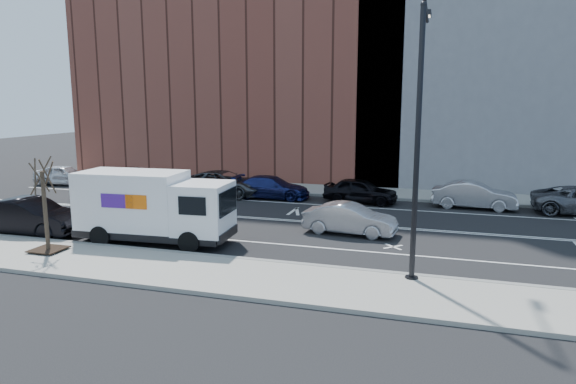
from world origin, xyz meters
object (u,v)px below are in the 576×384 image
Objects in this scene: fedex_van at (153,206)px; driving_sedan at (350,219)px; far_parked_a at (64,175)px; far_parked_b at (134,179)px.

driving_sedan is at bearing 22.94° from fedex_van.
far_parked_b reaches higher than far_parked_a.
far_parked_b is 1.07× the size of driving_sedan.
fedex_van is 1.61× the size of driving_sedan.
far_parked_a is (-14.43, 11.53, -0.88)m from fedex_van.
far_parked_b reaches higher than driving_sedan.
far_parked_a reaches higher than driving_sedan.
far_parked_b is at bearing -100.57° from far_parked_a.
far_parked_a is at bearing 137.81° from fedex_van.
fedex_van is 1.50× the size of far_parked_b.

